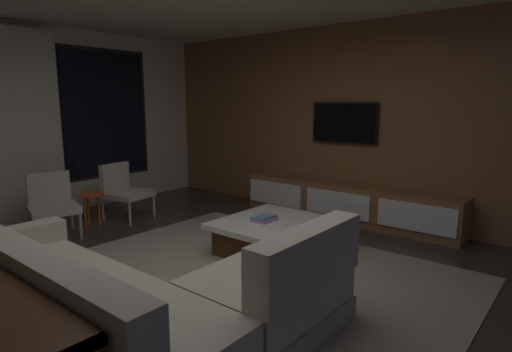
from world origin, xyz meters
The scene contains 12 objects.
floor centered at (0.00, 0.00, 0.00)m, with size 9.20×9.20×0.00m, color #332B26.
back_wall_with_window centered at (-0.06, 3.62, 1.34)m, with size 6.60×0.30×2.70m.
media_wall centered at (3.06, 0.00, 1.35)m, with size 0.12×7.80×2.70m.
area_rug centered at (0.35, -0.10, 0.01)m, with size 3.20×3.80×0.01m, color gray.
sectional_couch centered at (-0.86, -0.20, 0.29)m, with size 1.98×2.50×0.82m.
coffee_table centered at (1.15, 0.07, 0.19)m, with size 1.16×1.16×0.36m.
book_stack_on_coffee_table centered at (1.09, 0.20, 0.38)m, with size 0.27×0.19×0.05m.
accent_chair_near_window centered at (0.91, 2.60, 0.43)m, with size 0.64×0.66×0.78m.
accent_chair_by_curtain centered at (-0.10, 2.57, 0.43)m, with size 0.67×0.68×0.78m.
side_stool centered at (0.40, 2.56, 0.37)m, with size 0.32×0.32×0.46m.
media_console centered at (2.77, 0.05, 0.25)m, with size 0.46×3.10×0.52m.
mounted_tv centered at (2.95, 0.25, 1.35)m, with size 0.05×0.98×0.57m.
Camera 1 is at (-2.37, -2.52, 1.64)m, focal length 29.35 mm.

